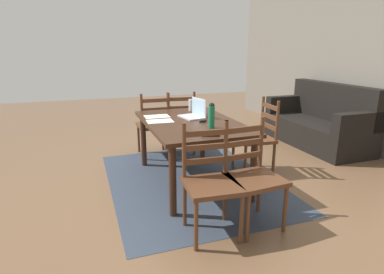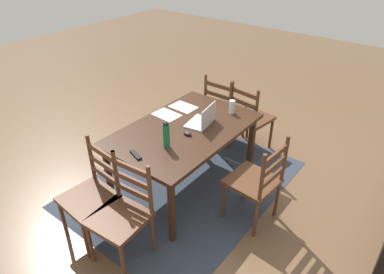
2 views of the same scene
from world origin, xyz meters
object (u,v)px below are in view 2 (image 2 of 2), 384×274
object	(u,v)px
computer_mouse	(188,133)
tv_remote	(136,155)
dining_table	(184,135)
water_bottle	(166,134)
chair_right_near	(92,195)
chair_left_near	(224,109)
laptop	(203,120)
chair_right_far	(122,215)
chair_far_head	(256,182)
drinking_glass	(232,107)
chair_left_far	(250,118)

from	to	relation	value
computer_mouse	tv_remote	xyz separation A→B (m)	(0.58, -0.15, -0.01)
dining_table	computer_mouse	size ratio (longest dim) A/B	15.82
water_bottle	chair_right_near	bearing A→B (deg)	-22.76
chair_right_near	computer_mouse	distance (m)	1.08
chair_left_near	laptop	distance (m)	1.01
dining_table	chair_right_near	world-z (taller)	chair_right_near
chair_right_far	computer_mouse	bearing A→B (deg)	-175.12
chair_far_head	water_bottle	bearing A→B (deg)	-64.35
laptop	drinking_glass	bearing A→B (deg)	166.83
chair_right_far	water_bottle	distance (m)	0.82
tv_remote	chair_left_far	bearing A→B (deg)	10.50
laptop	tv_remote	xyz separation A→B (m)	(0.85, -0.14, -0.05)
tv_remote	drinking_glass	bearing A→B (deg)	7.13
chair_left_far	water_bottle	bearing A→B (deg)	-3.96
chair_right_far	drinking_glass	bearing A→B (deg)	179.69
chair_left_far	chair_left_near	bearing A→B (deg)	-89.94
drinking_glass	computer_mouse	size ratio (longest dim) A/B	1.52
chair_left_near	drinking_glass	world-z (taller)	chair_left_near
dining_table	laptop	size ratio (longest dim) A/B	4.48
chair_right_near	chair_right_far	size ratio (longest dim) A/B	1.00
chair_left_near	chair_right_near	bearing A→B (deg)	0.09
dining_table	drinking_glass	xyz separation A→B (m)	(-0.59, 0.21, 0.16)
chair_left_near	water_bottle	world-z (taller)	water_bottle
laptop	computer_mouse	bearing A→B (deg)	0.34
dining_table	laptop	distance (m)	0.26
computer_mouse	chair_right_far	bearing A→B (deg)	11.79
chair_left_far	chair_right_far	world-z (taller)	same
computer_mouse	chair_left_far	bearing A→B (deg)	-177.14
chair_far_head	computer_mouse	size ratio (longest dim) A/B	9.50
chair_left_far	chair_right_far	xyz separation A→B (m)	(2.16, 0.00, 0.00)
computer_mouse	chair_far_head	bearing A→B (deg)	103.04
chair_left_near	computer_mouse	world-z (taller)	chair_left_near
chair_right_near	water_bottle	world-z (taller)	water_bottle
laptop	chair_left_far	bearing A→B (deg)	174.66
chair_far_head	water_bottle	xyz separation A→B (m)	(0.38, -0.78, 0.42)
dining_table	tv_remote	size ratio (longest dim) A/B	9.30
water_bottle	chair_left_near	bearing A→B (deg)	-168.46
chair_left_near	chair_far_head	world-z (taller)	same
chair_far_head	drinking_glass	size ratio (longest dim) A/B	6.27
chair_left_far	computer_mouse	xyz separation A→B (m)	(1.17, -0.08, 0.30)
chair_left_far	drinking_glass	xyz separation A→B (m)	(0.49, 0.01, 0.35)
chair_left_near	chair_left_far	bearing A→B (deg)	90.06
chair_left_far	chair_far_head	bearing A→B (deg)	32.12
tv_remote	dining_table	bearing A→B (deg)	15.22
chair_left_far	computer_mouse	size ratio (longest dim) A/B	9.50
dining_table	chair_left_far	bearing A→B (deg)	169.70
chair_far_head	computer_mouse	xyz separation A→B (m)	(0.08, -0.76, 0.30)
chair_right_near	drinking_glass	distance (m)	1.76
chair_left_far	chair_right_far	bearing A→B (deg)	0.07
chair_right_far	chair_left_near	bearing A→B (deg)	-169.47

